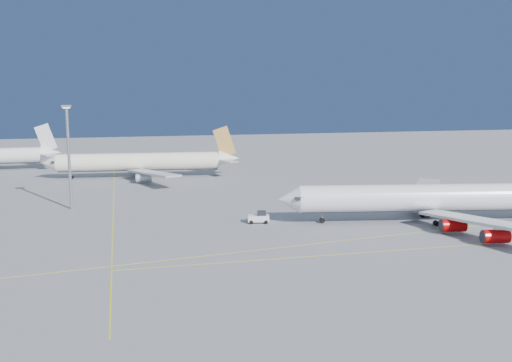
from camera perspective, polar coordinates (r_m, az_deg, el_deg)
name	(u,v)px	position (r m, az deg, el deg)	size (l,w,h in m)	color
ground	(318,234)	(114.87, 6.27, -5.34)	(500.00, 500.00, 0.00)	slate
taxiway_lines	(240,231)	(116.86, -1.63, -5.03)	(118.86, 140.00, 0.02)	yellow
airliner_virgin	(435,198)	(130.37, 17.47, -1.67)	(68.57, 60.95, 16.97)	white
airliner_etihad	(144,162)	(190.70, -11.19, 1.89)	(63.92, 58.84, 16.68)	#EEE4CB
pushback_tug	(259,217)	(123.71, 0.31, -3.66)	(4.92, 3.52, 2.56)	white
light_mast	(69,148)	(142.94, -18.24, 3.12)	(2.16, 2.16, 24.97)	gray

